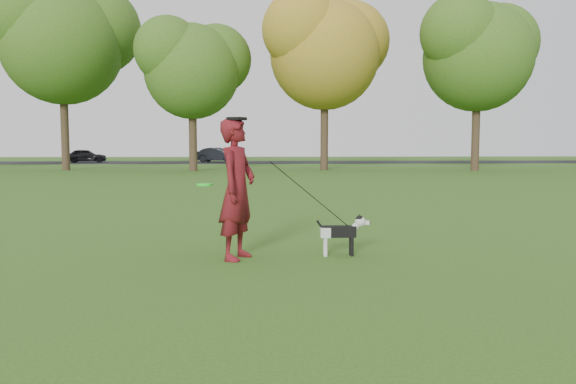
{
  "coord_description": "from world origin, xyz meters",
  "views": [
    {
      "loc": [
        -0.04,
        -8.36,
        1.69
      ],
      "look_at": [
        0.39,
        -0.0,
        0.95
      ],
      "focal_mm": 35.0,
      "sensor_mm": 36.0,
      "label": 1
    }
  ],
  "objects": [
    {
      "name": "dog",
      "position": [
        1.2,
        -0.12,
        0.38
      ],
      "size": [
        0.82,
        0.16,
        0.62
      ],
      "color": "black",
      "rests_on": "ground"
    },
    {
      "name": "tree_row",
      "position": [
        -1.43,
        26.07,
        7.41
      ],
      "size": [
        51.74,
        8.86,
        12.01
      ],
      "color": "#38281C",
      "rests_on": "ground"
    },
    {
      "name": "ground",
      "position": [
        0.0,
        0.0,
        0.0
      ],
      "size": [
        120.0,
        120.0,
        0.0
      ],
      "primitive_type": "plane",
      "color": "#285116",
      "rests_on": "ground"
    },
    {
      "name": "road",
      "position": [
        0.0,
        40.0,
        0.01
      ],
      "size": [
        120.0,
        7.0,
        0.02
      ],
      "primitive_type": "cube",
      "color": "black",
      "rests_on": "ground"
    },
    {
      "name": "car_left",
      "position": [
        -14.73,
        40.0,
        0.59
      ],
      "size": [
        3.57,
        1.97,
        1.15
      ],
      "primitive_type": "imported",
      "rotation": [
        0.0,
        0.0,
        1.76
      ],
      "color": "black",
      "rests_on": "road"
    },
    {
      "name": "car_mid",
      "position": [
        -3.59,
        40.0,
        0.65
      ],
      "size": [
        4.02,
        2.44,
        1.25
      ],
      "primitive_type": "imported",
      "rotation": [
        0.0,
        0.0,
        1.26
      ],
      "color": "black",
      "rests_on": "road"
    },
    {
      "name": "man_held_items",
      "position": [
        0.69,
        -0.24,
        0.93
      ],
      "size": [
        2.25,
        0.37,
        1.63
      ],
      "color": "#1FFC25",
      "rests_on": "ground"
    },
    {
      "name": "man",
      "position": [
        -0.36,
        -0.28,
        1.02
      ],
      "size": [
        0.74,
        0.87,
        2.04
      ],
      "primitive_type": "imported",
      "rotation": [
        0.0,
        0.0,
        1.18
      ],
      "color": "#580C1F",
      "rests_on": "ground"
    }
  ]
}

